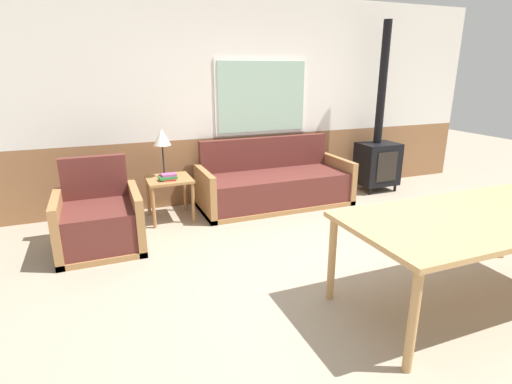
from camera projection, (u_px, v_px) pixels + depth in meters
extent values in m
plane|color=gray|center=(364.00, 279.00, 3.52)|extent=(16.00, 16.00, 0.00)
cube|color=#8E603D|center=(254.00, 166.00, 5.72)|extent=(7.20, 0.06, 0.89)
cube|color=silver|center=(254.00, 67.00, 5.32)|extent=(7.20, 0.06, 1.81)
cube|color=white|center=(262.00, 97.00, 5.43)|extent=(1.34, 0.01, 1.01)
cube|color=#99BCA8|center=(262.00, 97.00, 5.43)|extent=(1.26, 0.02, 0.93)
cube|color=#9E7042|center=(275.00, 203.00, 5.42)|extent=(2.03, 0.82, 0.06)
cube|color=#5B2823|center=(276.00, 188.00, 5.33)|extent=(1.87, 0.74, 0.38)
cube|color=#5B2823|center=(265.00, 153.00, 5.55)|extent=(1.87, 0.10, 0.43)
cube|color=#9E7042|center=(205.00, 193.00, 4.99)|extent=(0.08, 0.82, 0.58)
cube|color=#9E7042|center=(338.00, 178.00, 5.69)|extent=(0.08, 0.82, 0.58)
cube|color=#9E7042|center=(102.00, 246.00, 4.11)|extent=(0.82, 0.80, 0.06)
cube|color=#5B2823|center=(100.00, 226.00, 4.03)|extent=(0.66, 0.72, 0.39)
cube|color=#5B2823|center=(94.00, 177.00, 4.23)|extent=(0.66, 0.10, 0.45)
cube|color=#9E7042|center=(59.00, 227.00, 3.90)|extent=(0.08, 0.80, 0.59)
cube|color=#9E7042|center=(137.00, 217.00, 4.17)|extent=(0.08, 0.80, 0.59)
cube|color=#9E7042|center=(169.00, 179.00, 4.79)|extent=(0.52, 0.52, 0.03)
cylinder|color=#9E7042|center=(154.00, 208.00, 4.58)|extent=(0.04, 0.04, 0.49)
cylinder|color=#9E7042|center=(193.00, 203.00, 4.75)|extent=(0.04, 0.04, 0.49)
cylinder|color=#9E7042|center=(148.00, 197.00, 4.99)|extent=(0.04, 0.04, 0.49)
cylinder|color=#9E7042|center=(185.00, 192.00, 5.16)|extent=(0.04, 0.04, 0.49)
cylinder|color=#262628|center=(164.00, 176.00, 4.85)|extent=(0.15, 0.15, 0.02)
cylinder|color=#262628|center=(163.00, 160.00, 4.80)|extent=(0.02, 0.02, 0.37)
cone|color=silver|center=(162.00, 137.00, 4.71)|extent=(0.21, 0.21, 0.19)
cube|color=#B22823|center=(169.00, 179.00, 4.71)|extent=(0.17, 0.18, 0.02)
cube|color=#2D7F3D|center=(168.00, 178.00, 4.68)|extent=(0.21, 0.13, 0.03)
cube|color=#994C84|center=(169.00, 175.00, 4.69)|extent=(0.17, 0.12, 0.03)
cube|color=tan|center=(479.00, 217.00, 2.99)|extent=(2.08, 1.00, 0.04)
cylinder|color=tan|center=(413.00, 322.00, 2.36)|extent=(0.06, 0.06, 0.69)
cylinder|color=tan|center=(332.00, 259.00, 3.14)|extent=(0.06, 0.06, 0.69)
cylinder|color=tan|center=(507.00, 224.00, 3.84)|extent=(0.06, 0.06, 0.69)
cylinder|color=black|center=(370.00, 191.00, 5.87)|extent=(0.04, 0.04, 0.10)
cylinder|color=black|center=(395.00, 188.00, 6.03)|extent=(0.04, 0.04, 0.10)
cylinder|color=black|center=(356.00, 185.00, 6.18)|extent=(0.04, 0.04, 0.10)
cylinder|color=black|center=(380.00, 182.00, 6.35)|extent=(0.04, 0.04, 0.10)
cube|color=black|center=(377.00, 164.00, 6.00)|extent=(0.57, 0.44, 0.62)
cube|color=black|center=(387.00, 167.00, 5.80)|extent=(0.34, 0.01, 0.43)
cylinder|color=black|center=(382.00, 84.00, 5.70)|extent=(0.12, 0.12, 1.70)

